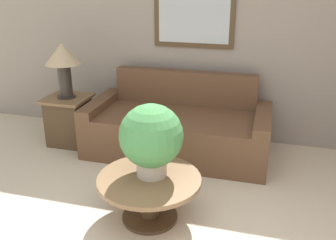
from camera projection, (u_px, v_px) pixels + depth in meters
wall_back at (235, 39)px, 4.54m from camera, size 7.57×0.09×2.60m
couch_main at (178, 128)px, 4.50m from camera, size 2.14×0.99×0.92m
coffee_table at (149, 189)px, 3.24m from camera, size 0.90×0.90×0.41m
side_table at (69, 120)px, 4.75m from camera, size 0.53×0.53×0.61m
table_lamp at (63, 59)px, 4.47m from camera, size 0.43×0.43×0.67m
potted_plant_on_table at (151, 138)px, 3.12m from camera, size 0.54×0.54×0.64m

